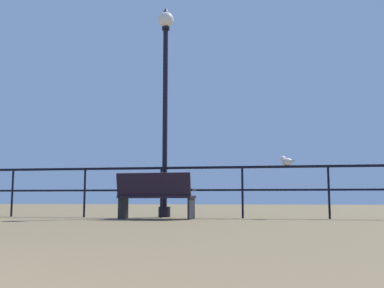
{
  "coord_description": "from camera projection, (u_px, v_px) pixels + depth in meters",
  "views": [
    {
      "loc": [
        2.17,
        -0.39,
        0.39
      ],
      "look_at": [
        0.74,
        8.25,
        1.47
      ],
      "focal_mm": 41.77,
      "sensor_mm": 36.0,
      "label": 1
    }
  ],
  "objects": [
    {
      "name": "pier_railing",
      "position": [
        161.0,
        181.0,
        9.35
      ],
      "size": [
        20.35,
        0.05,
        1.06
      ],
      "color": "black",
      "rests_on": "ground_plane"
    },
    {
      "name": "lamppost_center",
      "position": [
        165.0,
        85.0,
        9.91
      ],
      "size": [
        0.36,
        0.36,
        4.69
      ],
      "color": "black",
      "rests_on": "ground_plane"
    },
    {
      "name": "seagull_on_rail",
      "position": [
        286.0,
        161.0,
        9.0
      ],
      "size": [
        0.3,
        0.36,
        0.2
      ],
      "color": "silver",
      "rests_on": "pier_railing"
    },
    {
      "name": "bench_near_left",
      "position": [
        155.0,
        194.0,
        8.64
      ],
      "size": [
        1.5,
        0.77,
        0.89
      ],
      "color": "black",
      "rests_on": "ground_plane"
    }
  ]
}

